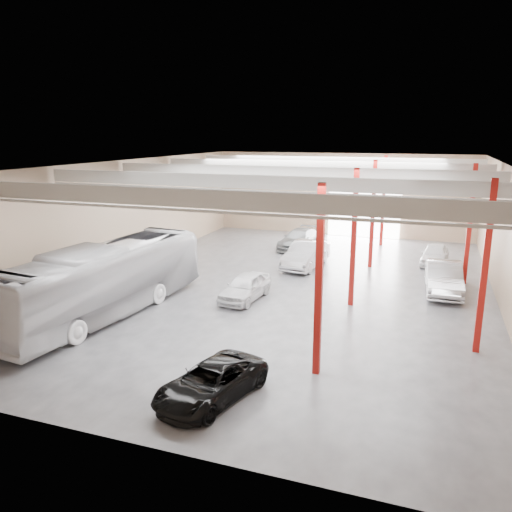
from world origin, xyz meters
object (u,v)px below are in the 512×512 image
Objects in this scene: black_sedan at (211,382)px; car_row_c at (299,239)px; car_row_a at (245,287)px; car_right_far at (435,254)px; car_right_near at (444,278)px; coach_bus at (104,280)px; car_row_b at (306,255)px.

car_row_c is at bearing 112.17° from black_sedan.
car_row_a is 14.60m from car_right_far.
car_right_far is at bearing -0.67° from car_row_c.
car_row_c is 1.24× the size of car_right_far.
car_right_near is (9.95, 4.73, 0.15)m from car_row_a.
car_right_far is at bearing 51.69° from coach_bus.
car_row_a is 0.79× the size of car_row_b.
car_row_a is 1.01× the size of car_right_far.
car_right_far is (9.82, -1.59, -0.04)m from car_row_c.
car_row_b reaches higher than black_sedan.
car_right_near reaches higher than car_right_far.
car_right_near reaches higher than car_row_b.
coach_bus is at bearing 160.40° from black_sedan.
car_row_a is 0.79× the size of car_right_near.
coach_bus is 3.05× the size of car_row_a.
car_row_a is 0.81× the size of car_row_c.
car_row_a is at bearing -79.91° from car_row_c.
car_row_a reaches higher than black_sedan.
car_row_b is at bearing 108.53° from black_sedan.
car_row_b is 1.00× the size of car_right_near.
car_right_far is at bearing 54.24° from car_row_a.
car_row_b reaches higher than car_row_a.
coach_bus reaches higher than car_row_b.
coach_bus is 3.07× the size of car_right_far.
car_row_b is 5.50m from car_row_c.
car_row_a is (5.57, 4.42, -1.04)m from coach_bus.
coach_bus is at bearing -114.69° from car_row_b.
car_row_c is (-1.79, 5.20, -0.12)m from car_row_b.
car_row_b is (7.01, 11.92, -0.89)m from coach_bus.
car_row_c reaches higher than car_right_far.
black_sedan is 10.33m from car_row_a.
car_row_a is at bearing 44.19° from coach_bus.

